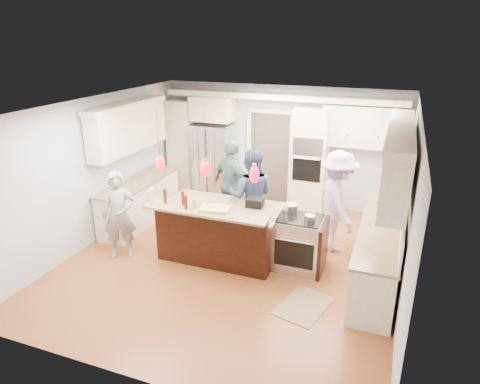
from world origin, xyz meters
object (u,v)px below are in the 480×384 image
(person_bar_end, at_px, (119,215))
(kitchen_island, at_px, (221,231))
(refrigerator, at_px, (213,162))
(island_range, at_px, (300,243))
(person_far_left, at_px, (251,196))

(person_bar_end, bearing_deg, kitchen_island, -7.54)
(kitchen_island, bearing_deg, refrigerator, 116.90)
(person_bar_end, bearing_deg, refrigerator, 55.13)
(refrigerator, relative_size, kitchen_island, 0.86)
(kitchen_island, height_order, island_range, kitchen_island)
(island_range, relative_size, person_far_left, 0.51)
(person_far_left, bearing_deg, person_bar_end, 23.12)
(island_range, height_order, person_far_left, person_far_left)
(refrigerator, height_order, person_far_left, same)
(kitchen_island, bearing_deg, person_far_left, 70.14)
(refrigerator, height_order, kitchen_island, refrigerator)
(refrigerator, height_order, island_range, refrigerator)
(kitchen_island, bearing_deg, person_bar_end, -159.07)
(island_range, xyz_separation_m, person_far_left, (-1.13, 0.70, 0.44))
(person_bar_end, bearing_deg, island_range, -15.42)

